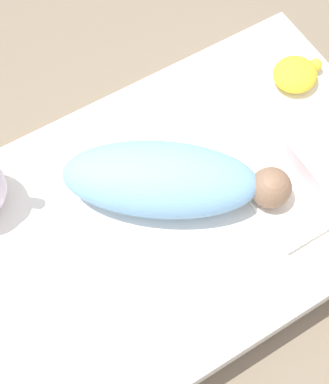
# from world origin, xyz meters

# --- Properties ---
(ground_plane) EXTENTS (12.00, 12.00, 0.00)m
(ground_plane) POSITION_xyz_m (0.00, 0.00, 0.00)
(ground_plane) COLOR #7A6B56
(bed_mattress) EXTENTS (1.28, 0.77, 0.15)m
(bed_mattress) POSITION_xyz_m (0.00, 0.00, 0.08)
(bed_mattress) COLOR white
(bed_mattress) RESTS_ON ground_plane
(burp_cloth) EXTENTS (0.19, 0.21, 0.02)m
(burp_cloth) POSITION_xyz_m (0.28, -0.15, 0.16)
(burp_cloth) COLOR white
(burp_cloth) RESTS_ON bed_mattress
(swaddled_baby) EXTENTS (0.53, 0.45, 0.15)m
(swaddled_baby) POSITION_xyz_m (0.02, 0.04, 0.22)
(swaddled_baby) COLOR #7FB7E5
(swaddled_baby) RESTS_ON bed_mattress
(turtle_plush) EXTENTS (0.16, 0.12, 0.06)m
(turtle_plush) POSITION_xyz_m (0.52, 0.16, 0.18)
(turtle_plush) COLOR yellow
(turtle_plush) RESTS_ON bed_mattress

